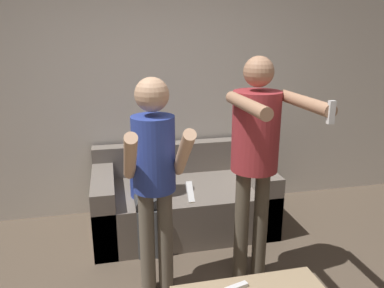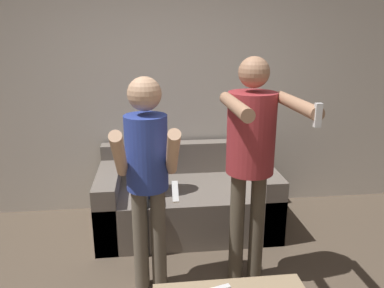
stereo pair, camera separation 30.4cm
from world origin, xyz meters
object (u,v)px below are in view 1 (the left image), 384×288
object	(u,v)px
person_standing_left	(154,168)
remote_far	(236,287)
person_seated	(146,175)
person_standing_right	(256,145)
couch	(182,200)

from	to	relation	value
person_standing_left	remote_far	world-z (taller)	person_standing_left
person_seated	remote_far	world-z (taller)	person_seated
person_seated	person_standing_right	bearing A→B (deg)	-44.17
couch	person_standing_left	world-z (taller)	person_standing_left
couch	person_standing_left	bearing A→B (deg)	-111.29
couch	person_seated	world-z (taller)	person_seated
person_seated	person_standing_left	bearing A→B (deg)	-90.27
couch	person_standing_right	distance (m)	1.30
person_standing_right	person_seated	world-z (taller)	person_standing_right
couch	remote_far	xyz separation A→B (m)	(0.04, -1.54, 0.13)
remote_far	person_standing_left	bearing A→B (deg)	123.61
person_standing_left	remote_far	distance (m)	0.92
person_standing_left	remote_far	size ratio (longest dim) A/B	10.33
person_standing_right	person_seated	xyz separation A→B (m)	(-0.73, 0.71, -0.43)
person_seated	remote_far	xyz separation A→B (m)	(0.40, -1.30, -0.25)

